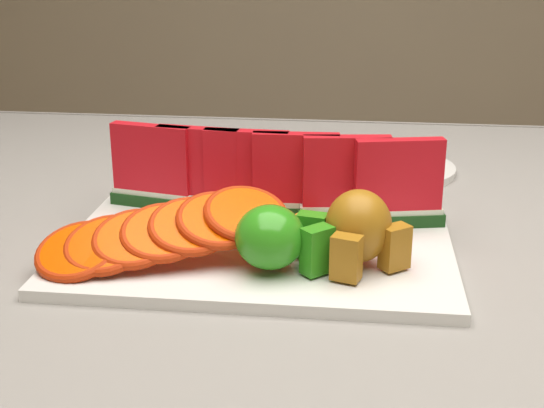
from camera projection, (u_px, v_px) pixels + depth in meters
table at (334, 311)px, 0.89m from camera, size 1.40×0.90×0.75m
tablecloth at (336, 262)px, 0.87m from camera, size 1.53×1.03×0.20m
platter at (260, 243)px, 0.80m from camera, size 0.40×0.30×0.01m
apple_cluster at (278, 238)px, 0.71m from camera, size 0.10×0.08×0.06m
pear_cluster at (360, 229)px, 0.72m from camera, size 0.08×0.09×0.07m
side_plate at (390, 168)px, 1.05m from camera, size 0.21×0.21×0.01m
fork at (214, 167)px, 1.07m from camera, size 0.05×0.19×0.00m
watermelon_row at (271, 177)px, 0.84m from camera, size 0.39×0.07×0.10m
orange_fan_front at (163, 232)px, 0.73m from camera, size 0.26×0.15×0.06m
orange_fan_back at (252, 183)px, 0.91m from camera, size 0.28×0.10×0.04m
tangerine_segments at (249, 222)px, 0.81m from camera, size 0.15×0.05×0.02m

